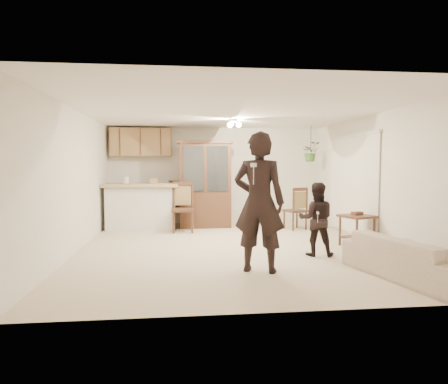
{
  "coord_description": "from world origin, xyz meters",
  "views": [
    {
      "loc": [
        -0.93,
        -7.23,
        1.55
      ],
      "look_at": [
        -0.09,
        0.4,
        1.01
      ],
      "focal_mm": 32.0,
      "sensor_mm": 36.0,
      "label": 1
    }
  ],
  "objects": [
    {
      "name": "floor",
      "position": [
        0.0,
        0.0,
        0.0
      ],
      "size": [
        6.5,
        6.5,
        0.0
      ],
      "primitive_type": "plane",
      "color": "#C5B795",
      "rests_on": "ground"
    },
    {
      "name": "ceiling",
      "position": [
        0.0,
        0.0,
        2.5
      ],
      "size": [
        5.5,
        6.5,
        0.02
      ],
      "primitive_type": "cube",
      "color": "white",
      "rests_on": "wall_back"
    },
    {
      "name": "wall_back",
      "position": [
        0.0,
        3.25,
        1.25
      ],
      "size": [
        5.5,
        0.02,
        2.5
      ],
      "primitive_type": "cube",
      "color": "white",
      "rests_on": "ground"
    },
    {
      "name": "wall_front",
      "position": [
        0.0,
        -3.25,
        1.25
      ],
      "size": [
        5.5,
        0.02,
        2.5
      ],
      "primitive_type": "cube",
      "color": "white",
      "rests_on": "ground"
    },
    {
      "name": "wall_left",
      "position": [
        -2.75,
        0.0,
        1.25
      ],
      "size": [
        0.02,
        6.5,
        2.5
      ],
      "primitive_type": "cube",
      "color": "white",
      "rests_on": "ground"
    },
    {
      "name": "wall_right",
      "position": [
        2.75,
        0.0,
        1.25
      ],
      "size": [
        0.02,
        6.5,
        2.5
      ],
      "primitive_type": "cube",
      "color": "white",
      "rests_on": "ground"
    },
    {
      "name": "breakfast_bar",
      "position": [
        -1.85,
        2.35,
        0.5
      ],
      "size": [
        1.6,
        0.55,
        1.0
      ],
      "primitive_type": "cube",
      "color": "silver",
      "rests_on": "floor"
    },
    {
      "name": "bar_top",
      "position": [
        -1.85,
        2.35,
        1.05
      ],
      "size": [
        1.75,
        0.7,
        0.08
      ],
      "primitive_type": "cube",
      "color": "tan",
      "rests_on": "breakfast_bar"
    },
    {
      "name": "upper_cabinets",
      "position": [
        -1.9,
        3.07,
        2.1
      ],
      "size": [
        1.5,
        0.34,
        0.7
      ],
      "primitive_type": "cube",
      "color": "olive",
      "rests_on": "wall_back"
    },
    {
      "name": "vertical_blinds",
      "position": [
        2.71,
        0.9,
        1.1
      ],
      "size": [
        0.06,
        2.3,
        2.1
      ],
      "primitive_type": null,
      "color": "silver",
      "rests_on": "wall_right"
    },
    {
      "name": "ceiling_fixture",
      "position": [
        0.2,
        1.2,
        2.4
      ],
      "size": [
        0.36,
        0.36,
        0.2
      ],
      "primitive_type": null,
      "color": "#F7E2B9",
      "rests_on": "ceiling"
    },
    {
      "name": "hanging_plant",
      "position": [
        2.3,
        2.4,
        1.85
      ],
      "size": [
        0.43,
        0.37,
        0.48
      ],
      "primitive_type": "imported",
      "color": "#355F26",
      "rests_on": "ceiling"
    },
    {
      "name": "plant_cord",
      "position": [
        2.3,
        2.4,
        2.17
      ],
      "size": [
        0.01,
        0.01,
        0.65
      ],
      "primitive_type": "cylinder",
      "color": "#29231E",
      "rests_on": "ceiling"
    },
    {
      "name": "sofa",
      "position": [
        2.15,
        -2.22,
        0.37
      ],
      "size": [
        1.13,
        1.99,
        0.73
      ],
      "primitive_type": "imported",
      "rotation": [
        0.0,
        0.0,
        1.8
      ],
      "color": "#F0E7C6",
      "rests_on": "floor"
    },
    {
      "name": "adult",
      "position": [
        0.19,
        -1.65,
        0.9
      ],
      "size": [
        0.77,
        0.63,
        1.8
      ],
      "primitive_type": "imported",
      "rotation": [
        0.0,
        0.0,
        2.78
      ],
      "color": "black",
      "rests_on": "floor"
    },
    {
      "name": "child",
      "position": [
        1.35,
        -0.76,
        0.68
      ],
      "size": [
        0.77,
        0.66,
        1.35
      ],
      "primitive_type": "imported",
      "rotation": [
        0.0,
        0.0,
        2.88
      ],
      "color": "black",
      "rests_on": "floor"
    },
    {
      "name": "china_hutch",
      "position": [
        -0.32,
        2.49,
        1.04
      ],
      "size": [
        1.34,
        0.53,
        2.11
      ],
      "rotation": [
        0.0,
        0.0,
        0.01
      ],
      "color": "#382014",
      "rests_on": "floor"
    },
    {
      "name": "side_table",
      "position": [
        2.37,
        -0.11,
        0.31
      ],
      "size": [
        0.69,
        0.69,
        0.66
      ],
      "rotation": [
        0.0,
        0.0,
        0.35
      ],
      "color": "#382014",
      "rests_on": "floor"
    },
    {
      "name": "chair_bar",
      "position": [
        -0.87,
        1.84,
        0.32
      ],
      "size": [
        0.51,
        0.51,
        1.14
      ],
      "rotation": [
        0.0,
        0.0,
        -0.01
      ],
      "color": "#382014",
      "rests_on": "floor"
    },
    {
      "name": "chair_hutch_left",
      "position": [
        -1.22,
        2.85,
        0.32
      ],
      "size": [
        0.7,
        0.7,
        1.13
      ],
      "rotation": [
        0.0,
        0.0,
        -0.85
      ],
      "color": "#382014",
      "rests_on": "floor"
    },
    {
      "name": "chair_hutch_right",
      "position": [
        1.78,
        1.93,
        0.28
      ],
      "size": [
        0.56,
        0.56,
        1.0
      ],
      "rotation": [
        0.0,
        0.0,
        3.47
      ],
      "color": "#382014",
      "rests_on": "floor"
    },
    {
      "name": "controller_adult",
      "position": [
        0.03,
        -2.09,
        1.54
      ],
      "size": [
        0.11,
        0.18,
        0.05
      ],
      "primitive_type": "cube",
      "rotation": [
        0.0,
        0.0,
        2.78
      ],
      "color": "white",
      "rests_on": "adult"
    },
    {
      "name": "controller_child",
      "position": [
        1.28,
        -1.04,
        0.76
      ],
      "size": [
        0.06,
        0.11,
        0.03
      ],
      "primitive_type": "cube",
      "rotation": [
        0.0,
        0.0,
        2.88
      ],
      "color": "white",
      "rests_on": "child"
    }
  ]
}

